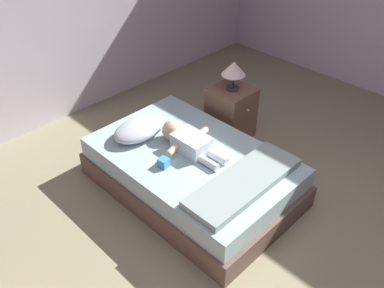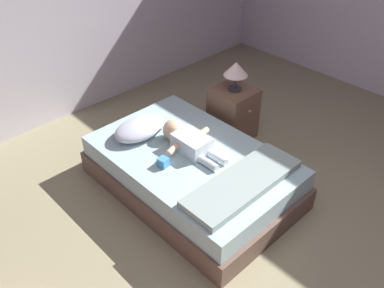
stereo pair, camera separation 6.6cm
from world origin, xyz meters
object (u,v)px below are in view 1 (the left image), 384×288
baby (186,140)px  toy_block (164,163)px  bed (192,172)px  toothbrush (206,134)px  lamp (234,69)px  nightstand (231,113)px  pillow (139,129)px

baby → toy_block: 0.32m
bed → toothbrush: size_ratio=12.46×
baby → lamp: size_ratio=2.29×
baby → nightstand: (0.85, 0.22, -0.20)m
lamp → toy_block: size_ratio=3.35×
toothbrush → toy_block: 0.57m
baby → toothbrush: bearing=2.7°
toothbrush → toy_block: bearing=-173.1°
bed → lamp: bearing=19.5°
toothbrush → lamp: lamp is taller
toy_block → baby: bearing=10.3°
pillow → baby: (0.17, -0.42, 0.00)m
pillow → bed: bearing=-74.4°
pillow → toothbrush: (0.43, -0.41, -0.07)m
pillow → toy_block: size_ratio=5.79×
bed → toy_block: 0.38m
bed → toy_block: (-0.28, 0.04, 0.24)m
lamp → baby: bearing=-165.8°
bed → baby: size_ratio=2.65×
lamp → toy_block: 1.24m
pillow → nightstand: 1.07m
lamp → toy_block: bearing=-166.8°
baby → toothbrush: (0.25, 0.01, -0.07)m
nightstand → toy_block: (-1.17, -0.27, 0.16)m
pillow → nightstand: nightstand is taller
bed → nightstand: (0.88, 0.31, 0.08)m
pillow → nightstand: (1.03, -0.21, -0.20)m
pillow → baby: bearing=-67.5°
nightstand → toy_block: 1.21m
toothbrush → baby: bearing=-177.3°
bed → toy_block: toy_block is taller
baby → lamp: (0.85, 0.22, 0.30)m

